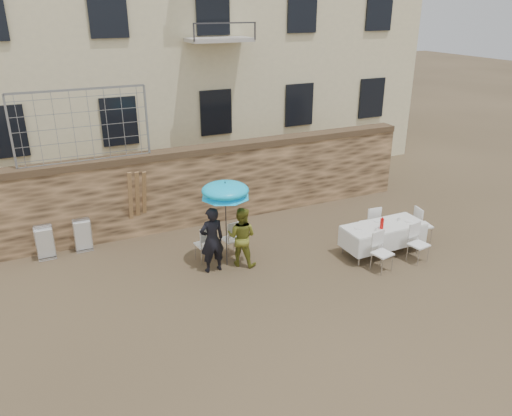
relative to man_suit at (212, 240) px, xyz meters
name	(u,v)px	position (x,y,z in m)	size (l,w,h in m)	color
ground	(283,310)	(0.75, -2.17, -0.81)	(80.00, 80.00, 0.00)	brown
stone_wall	(202,186)	(0.75, 2.83, 0.29)	(13.00, 0.50, 2.20)	brown
chain_link_fence	(82,127)	(-2.25, 2.83, 2.29)	(3.20, 0.06, 1.80)	gray
man_suit	(212,240)	(0.00, 0.00, 0.00)	(0.59, 0.39, 1.62)	black
woman_dress	(242,237)	(0.75, 0.00, -0.07)	(0.72, 0.56, 1.48)	#A0A331
umbrella	(225,193)	(0.40, 0.10, 1.07)	(1.14, 1.14, 2.00)	#3F3F44
couple_chair_left	(205,243)	(0.00, 0.55, -0.33)	(0.48, 0.48, 0.96)	white
couple_chair_right	(231,238)	(0.70, 0.55, -0.33)	(0.48, 0.48, 0.96)	white
banquet_table	(384,226)	(4.23, -0.94, -0.08)	(2.10, 0.85, 0.78)	white
soda_bottle	(382,224)	(4.03, -1.09, 0.10)	(0.09, 0.09, 0.26)	red
table_chair_front_left	(383,253)	(3.63, -1.69, -0.33)	(0.48, 0.48, 0.96)	white
table_chair_front_right	(419,244)	(4.73, -1.69, -0.33)	(0.48, 0.48, 0.96)	white
table_chair_back	(370,222)	(4.43, -0.14, -0.33)	(0.48, 0.48, 0.96)	white
table_chair_side	(423,224)	(5.63, -0.84, -0.33)	(0.48, 0.48, 0.96)	white
chair_stack_left	(45,240)	(-3.54, 2.42, -0.35)	(0.46, 0.40, 0.92)	white
chair_stack_right	(82,234)	(-2.64, 2.42, -0.35)	(0.46, 0.32, 0.92)	white
wood_planks	(142,203)	(-1.04, 2.49, 0.19)	(0.70, 0.20, 2.00)	#A37749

